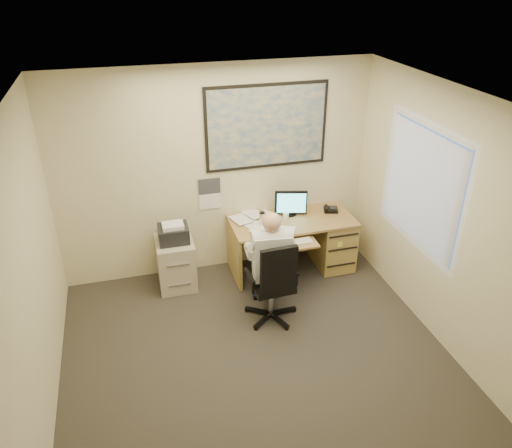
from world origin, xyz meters
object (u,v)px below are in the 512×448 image
object	(u,v)px
person	(271,267)
filing_cabinet	(176,259)
desk	(314,237)
office_chair	(272,297)

from	to	relation	value
person	filing_cabinet	bearing A→B (deg)	142.43
desk	person	xyz separation A→B (m)	(-0.89, -0.90, 0.23)
filing_cabinet	office_chair	size ratio (longest dim) A/B	0.84
office_chair	desk	bearing A→B (deg)	44.86
desk	office_chair	bearing A→B (deg)	-132.47
filing_cabinet	person	xyz separation A→B (m)	(0.97, -0.93, 0.29)
filing_cabinet	office_chair	world-z (taller)	office_chair
office_chair	filing_cabinet	bearing A→B (deg)	130.95
desk	filing_cabinet	distance (m)	1.86
desk	office_chair	distance (m)	1.33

